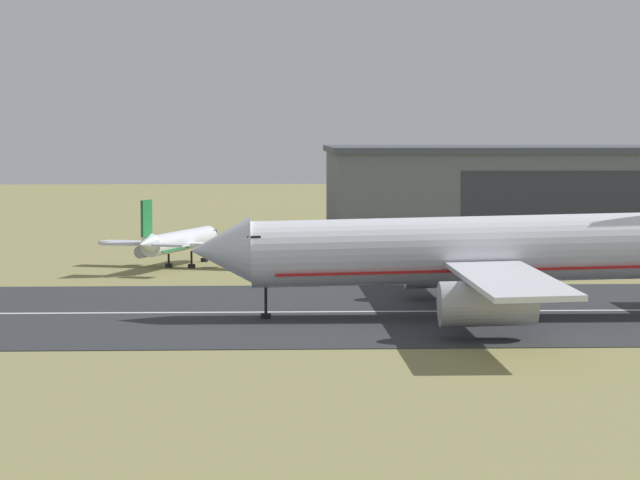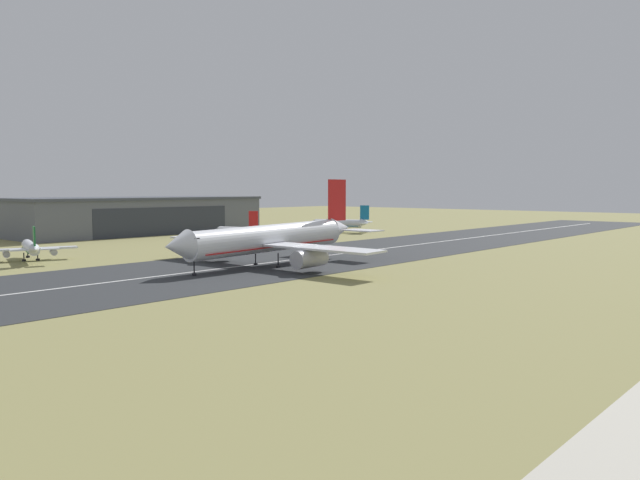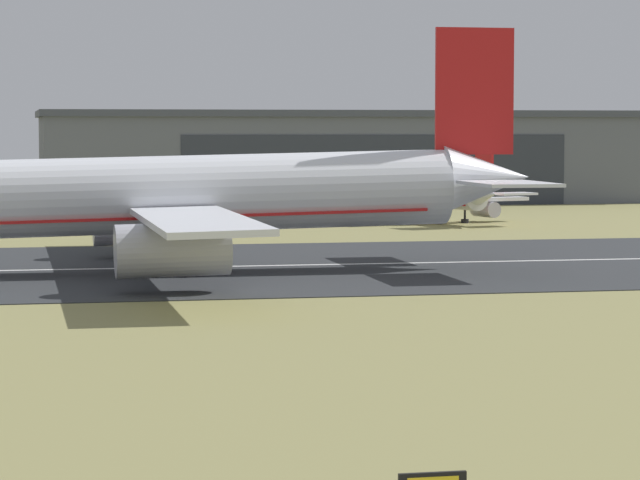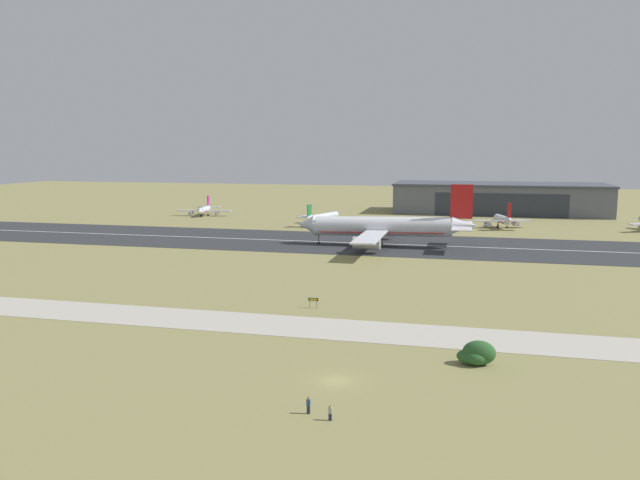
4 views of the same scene
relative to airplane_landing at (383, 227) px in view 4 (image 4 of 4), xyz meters
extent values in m
plane|color=olive|center=(9.02, -49.93, -5.48)|extent=(676.26, 676.26, 0.00)
cube|color=#2B2D30|center=(9.02, 4.06, -5.45)|extent=(436.26, 42.64, 0.06)
cube|color=silver|center=(9.02, 4.06, -5.41)|extent=(392.63, 0.70, 0.01)
cube|color=#B2AD9E|center=(9.02, -82.92, -5.45)|extent=(327.19, 11.20, 0.05)
cube|color=slate|center=(35.35, 103.12, 0.44)|extent=(86.80, 31.99, 11.82)
cube|color=#424751|center=(35.35, 103.12, 6.80)|extent=(87.80, 32.99, 0.90)
cube|color=#2D333D|center=(35.35, 87.08, -0.75)|extent=(52.08, 0.12, 9.46)
cylinder|color=silver|center=(-0.39, 0.00, 0.20)|extent=(38.99, 5.58, 6.25)
cone|color=silver|center=(-22.30, 0.06, 0.20)|extent=(5.05, 5.49, 5.58)
cone|color=silver|center=(22.33, -0.06, 1.18)|extent=(6.69, 4.95, 5.06)
cube|color=black|center=(-19.58, 0.05, 1.29)|extent=(1.12, 4.66, 0.46)
cube|color=red|center=(-0.39, 0.00, -1.31)|extent=(35.00, 5.30, 0.89)
cube|color=silver|center=(-1.13, 15.29, -0.76)|extent=(6.12, 25.11, 0.52)
cylinder|color=#A8A8B2|center=(-2.34, 13.29, -2.71)|extent=(7.20, 3.42, 3.54)
cube|color=silver|center=(-1.21, -15.29, -0.76)|extent=(6.12, 25.11, 0.52)
cylinder|color=#A8A8B2|center=(-2.41, -13.27, -2.71)|extent=(7.20, 3.42, 3.54)
cube|color=red|center=(21.35, -0.06, 7.60)|extent=(5.96, 0.30, 9.32)
cube|color=silver|center=(21.77, 6.88, 1.02)|extent=(5.24, 8.40, 0.24)
cube|color=silver|center=(21.73, -6.99, 1.02)|extent=(5.24, 8.40, 0.24)
cylinder|color=black|center=(-18.63, 0.05, -4.01)|extent=(0.24, 0.24, 2.93)
cylinder|color=black|center=(-18.63, 0.05, -5.26)|extent=(0.84, 0.84, 0.44)
cylinder|color=black|center=(-0.66, 3.29, -4.01)|extent=(0.24, 0.24, 2.93)
cylinder|color=black|center=(-0.66, 3.29, -5.26)|extent=(0.84, 0.84, 0.44)
cylinder|color=black|center=(-0.68, -3.29, -4.01)|extent=(0.24, 0.24, 2.93)
cylinder|color=black|center=(-0.68, -3.29, -5.26)|extent=(0.84, 0.84, 0.44)
cylinder|color=silver|center=(34.55, 50.46, -2.47)|extent=(5.64, 10.93, 2.81)
cone|color=silver|center=(32.73, 56.75, -2.47)|extent=(3.40, 3.21, 2.81)
cone|color=silver|center=(36.50, 43.77, -1.97)|extent=(3.36, 3.94, 2.53)
cube|color=black|center=(33.11, 55.42, -1.91)|extent=(2.60, 1.72, 0.44)
cube|color=red|center=(34.55, 50.46, -3.25)|extent=(5.21, 9.88, 0.20)
cube|color=silver|center=(39.90, 52.23, -2.97)|extent=(8.67, 4.28, 0.40)
cylinder|color=#A8A8B2|center=(39.14, 52.43, -4.08)|extent=(2.69, 3.99, 1.74)
cube|color=silver|center=(29.09, 49.09, -2.97)|extent=(8.67, 4.28, 0.40)
cylinder|color=#A8A8B2|center=(29.63, 49.67, -4.08)|extent=(2.69, 3.99, 1.74)
cube|color=red|center=(36.36, 44.25, 1.31)|extent=(1.12, 3.01, 4.77)
cube|color=silver|center=(39.88, 44.86, -2.05)|extent=(4.87, 3.76, 0.24)
cube|color=silver|center=(33.06, 42.88, -2.05)|extent=(4.87, 3.76, 0.24)
cylinder|color=black|center=(33.41, 54.38, -4.68)|extent=(0.24, 0.24, 1.60)
cylinder|color=black|center=(33.41, 54.38, -5.26)|extent=(0.84, 0.84, 0.44)
cylinder|color=black|center=(36.25, 50.65, -4.68)|extent=(0.24, 0.24, 1.60)
cylinder|color=black|center=(36.25, 50.65, -5.26)|extent=(0.84, 0.84, 0.44)
cylinder|color=black|center=(33.02, 49.71, -4.68)|extent=(0.24, 0.24, 1.60)
cylinder|color=black|center=(33.02, 49.71, -5.26)|extent=(0.84, 0.84, 0.44)
cone|color=silver|center=(80.99, 61.59, -2.27)|extent=(3.87, 3.73, 2.99)
cylinder|color=silver|center=(-82.38, 62.76, -2.89)|extent=(4.35, 12.31, 2.38)
cone|color=silver|center=(-81.20, 55.74, -2.89)|extent=(2.70, 2.51, 2.38)
cone|color=silver|center=(-83.61, 70.12, -2.46)|extent=(2.58, 3.17, 2.14)
cube|color=black|center=(-81.40, 56.91, -2.41)|extent=(2.18, 1.42, 0.44)
cube|color=#991E7A|center=(-82.38, 62.76, -3.54)|extent=(4.03, 11.10, 0.20)
cube|color=silver|center=(-88.46, 61.49, -3.30)|extent=(10.24, 3.68, 0.40)
cylinder|color=#A8A8B2|center=(-87.60, 61.22, -4.29)|extent=(1.97, 3.30, 1.48)
cube|color=silver|center=(-76.21, 63.55, -3.30)|extent=(10.24, 3.68, 0.40)
cylinder|color=#A8A8B2|center=(-76.94, 63.01, -4.29)|extent=(1.97, 3.30, 1.48)
cube|color=#991E7A|center=(-83.54, 69.70, 0.33)|extent=(0.70, 2.60, 4.05)
cube|color=silver|center=(-86.58, 69.60, -2.53)|extent=(3.97, 2.84, 0.24)
cube|color=silver|center=(-80.64, 70.59, -2.53)|extent=(3.97, 2.84, 0.24)
cylinder|color=black|center=(-81.58, 57.98, -4.78)|extent=(0.24, 0.24, 1.40)
cylinder|color=black|center=(-81.58, 57.98, -5.26)|extent=(0.84, 0.84, 0.44)
cylinder|color=black|center=(-83.83, 62.78, -4.78)|extent=(0.24, 0.24, 1.40)
cylinder|color=black|center=(-83.83, 62.78, -5.26)|extent=(0.84, 0.84, 0.44)
cylinder|color=black|center=(-81.01, 63.25, -4.78)|extent=(0.24, 0.24, 1.40)
cylinder|color=black|center=(-81.01, 63.25, -5.26)|extent=(0.84, 0.84, 0.44)
cylinder|color=silver|center=(-27.82, 45.49, -2.48)|extent=(7.74, 17.02, 2.28)
cone|color=silver|center=(-24.70, 54.60, -2.48)|extent=(2.82, 2.68, 2.28)
cone|color=silver|center=(-31.06, 36.05, -2.07)|extent=(2.82, 3.25, 2.05)
cube|color=black|center=(-25.06, 53.53, -2.02)|extent=(2.19, 1.67, 0.44)
cube|color=#1E7238|center=(-27.82, 45.49, -3.10)|extent=(7.07, 15.36, 0.20)
cube|color=silver|center=(-22.64, 44.07, -2.87)|extent=(8.84, 5.24, 0.40)
cylinder|color=#A8A8B2|center=(-23.11, 44.79, -3.83)|extent=(2.30, 3.26, 1.41)
cube|color=silver|center=(-32.78, 47.55, -2.87)|extent=(8.84, 5.24, 0.40)
cylinder|color=#A8A8B2|center=(-31.97, 47.83, -3.83)|extent=(2.30, 3.26, 1.41)
cube|color=#1E7238|center=(-30.93, 36.44, 0.60)|extent=(1.07, 2.43, 3.87)
cube|color=silver|center=(-28.33, 35.13, -2.13)|extent=(4.00, 3.18, 0.24)
cube|color=silver|center=(-33.78, 37.00, -2.13)|extent=(4.00, 3.18, 0.24)
cylinder|color=black|center=(-25.42, 52.50, -4.54)|extent=(0.24, 0.24, 1.86)
cylinder|color=black|center=(-25.42, 52.50, -5.26)|extent=(0.84, 0.84, 0.44)
cylinder|color=black|center=(-26.58, 44.90, -4.54)|extent=(0.24, 0.24, 1.86)
cylinder|color=black|center=(-26.58, 44.90, -5.26)|extent=(0.84, 0.84, 0.44)
cylinder|color=black|center=(-29.16, 45.78, -4.54)|extent=(0.24, 0.24, 1.86)
cylinder|color=black|center=(-29.16, 45.78, -5.26)|extent=(0.84, 0.84, 0.44)
ellipsoid|color=#285628|center=(24.88, -94.18, -4.43)|extent=(4.36, 2.48, 2.09)
ellipsoid|color=#285628|center=(25.06, -94.08, -4.43)|extent=(3.16, 3.16, 2.10)
ellipsoid|color=#285628|center=(25.51, -93.96, -3.91)|extent=(4.20, 2.64, 3.13)
cylinder|color=#4C4C51|center=(-2.66, -71.42, -4.83)|extent=(0.10, 0.10, 1.28)
cylinder|color=#4C4C51|center=(-1.43, -71.42, -4.83)|extent=(0.10, 0.10, 1.28)
cube|color=black|center=(-2.05, -71.42, -3.94)|extent=(1.75, 0.12, 0.50)
cube|color=yellow|center=(-2.05, -71.48, -3.94)|extent=(1.33, 0.02, 0.30)
cube|color=#282B38|center=(8.17, -113.56, -5.04)|extent=(0.32, 0.22, 0.88)
cube|color=#2D4C7A|center=(8.17, -113.56, -4.25)|extent=(0.40, 0.24, 0.69)
sphere|color=tan|center=(8.17, -113.56, -3.79)|extent=(0.24, 0.24, 0.24)
sphere|color=black|center=(8.17, -113.56, -3.75)|extent=(0.20, 0.20, 0.20)
cube|color=#282B38|center=(10.72, -114.61, -5.10)|extent=(0.32, 0.22, 0.76)
cube|color=#ADA899|center=(10.72, -114.61, -4.41)|extent=(0.40, 0.24, 0.60)
sphere|color=tan|center=(10.72, -114.61, -4.01)|extent=(0.21, 0.21, 0.21)
sphere|color=black|center=(10.72, -114.61, -3.98)|extent=(0.17, 0.17, 0.17)
camera|label=1|loc=(-19.47, -123.21, 10.33)|focal=85.00mm
camera|label=2|loc=(-87.08, -90.52, 10.10)|focal=35.00mm
camera|label=3|loc=(-12.30, -107.38, 4.92)|focal=85.00mm
camera|label=4|loc=(23.87, -173.00, 21.83)|focal=35.00mm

